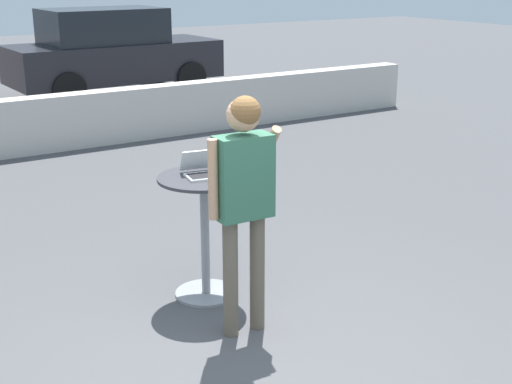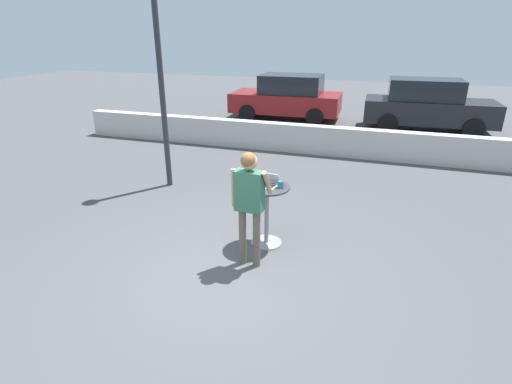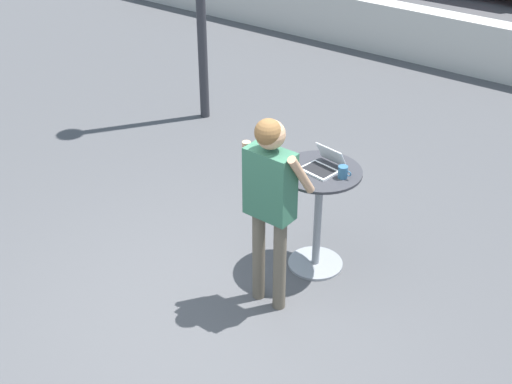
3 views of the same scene
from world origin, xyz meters
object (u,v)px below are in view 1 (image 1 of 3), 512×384
Objects in this scene: parked_car_further_down at (111,52)px; standing_person at (243,185)px; coffee_mug at (227,166)px; laptop at (203,170)px; cafe_table at (205,221)px.

standing_person is at bearing -106.45° from parked_car_further_down.
parked_car_further_down is (2.72, 9.45, -0.19)m from coffee_mug.
coffee_mug is 9.84m from parked_car_further_down.
laptop is 0.20× the size of standing_person.
cafe_table is at bearing 85.48° from standing_person.
coffee_mug is (0.21, -0.02, 0.01)m from laptop.
standing_person reaches higher than cafe_table.
laptop is 0.73m from standing_person.
parked_car_further_down is (3.00, 10.15, -0.26)m from standing_person.
parked_car_further_down is (2.93, 9.43, -0.18)m from laptop.
laptop is (0.01, 0.03, 0.41)m from cafe_table.
cafe_table is 8.24× the size of coffee_mug.
coffee_mug is (0.22, 0.00, 0.42)m from cafe_table.
coffee_mug is 0.75m from standing_person.
cafe_table is 9.91m from parked_car_further_down.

